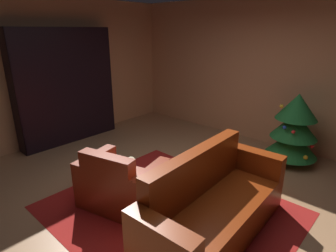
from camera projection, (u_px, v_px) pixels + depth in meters
ground_plane at (177, 196)px, 3.83m from camera, size 7.61×7.61×0.00m
wall_back at (271, 73)px, 5.27m from camera, size 6.46×0.06×2.78m
wall_left at (53, 72)px, 5.41m from camera, size 0.06×5.48×2.78m
area_rug at (170, 210)px, 3.52m from camera, size 2.87×2.43×0.01m
bookshelf_unit at (71, 89)px, 5.51m from camera, size 0.32×1.97×2.22m
armchair_red at (121, 185)px, 3.53m from camera, size 1.16×0.94×0.82m
couch_red at (213, 208)px, 3.04m from camera, size 0.82×2.05×0.94m
coffee_table at (167, 181)px, 3.44m from camera, size 0.75×0.75×0.43m
book_stack_on_table at (171, 175)px, 3.41m from camera, size 0.22×0.19×0.08m
bottle_on_table at (178, 166)px, 3.54m from camera, size 0.06×0.06×0.23m
decorated_tree at (294, 128)px, 4.60m from camera, size 0.83×0.83×1.21m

